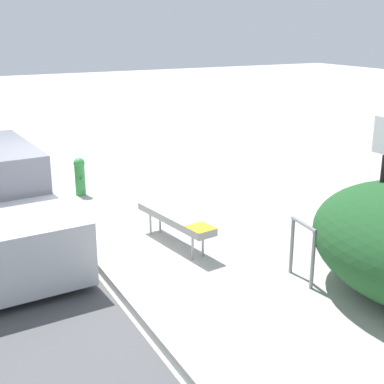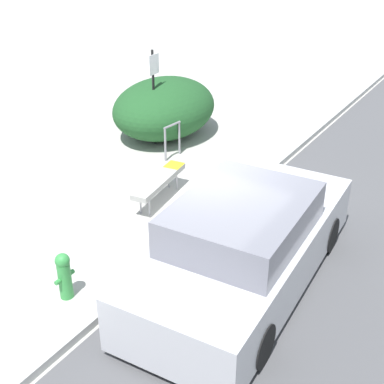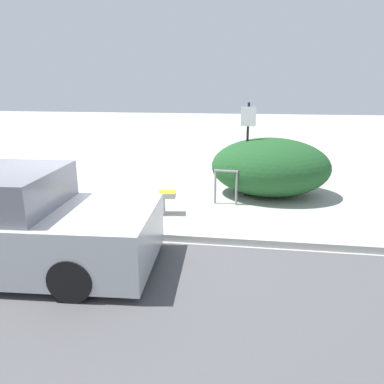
# 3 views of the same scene
# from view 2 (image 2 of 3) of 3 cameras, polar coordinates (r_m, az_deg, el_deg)

# --- Properties ---
(ground_plane) EXTENTS (60.00, 60.00, 0.00)m
(ground_plane) POSITION_cam_2_polar(r_m,az_deg,el_deg) (9.69, 0.98, -4.07)
(ground_plane) COLOR #ADAAA3
(curb) EXTENTS (60.00, 0.20, 0.13)m
(curb) POSITION_cam_2_polar(r_m,az_deg,el_deg) (9.65, 0.99, -3.74)
(curb) COLOR #A8A8A3
(curb) RESTS_ON ground_plane
(bench) EXTENTS (1.71, 0.57, 0.50)m
(bench) POSITION_cam_2_polar(r_m,az_deg,el_deg) (10.46, -3.51, 1.20)
(bench) COLOR #99999E
(bench) RESTS_ON ground_plane
(bike_rack) EXTENTS (0.55, 0.11, 0.83)m
(bike_rack) POSITION_cam_2_polar(r_m,az_deg,el_deg) (12.31, -2.11, 5.86)
(bike_rack) COLOR gray
(bike_rack) RESTS_ON ground_plane
(sign_post) EXTENTS (0.36, 0.08, 2.30)m
(sign_post) POSITION_cam_2_polar(r_m,az_deg,el_deg) (12.81, -4.09, 10.90)
(sign_post) COLOR black
(sign_post) RESTS_ON ground_plane
(fire_hydrant) EXTENTS (0.36, 0.22, 0.77)m
(fire_hydrant) POSITION_cam_2_polar(r_m,az_deg,el_deg) (8.13, -13.47, -8.55)
(fire_hydrant) COLOR #338C3F
(fire_hydrant) RESTS_ON ground_plane
(shrub_hedge) EXTENTS (2.94, 2.32, 1.44)m
(shrub_hedge) POSITION_cam_2_polar(r_m,az_deg,el_deg) (13.55, -2.97, 8.95)
(shrub_hedge) COLOR #1E4C23
(shrub_hedge) RESTS_ON ground_plane
(parked_car_near) EXTENTS (4.85, 2.17, 1.51)m
(parked_car_near) POSITION_cam_2_polar(r_m,az_deg,el_deg) (8.09, 5.67, -5.68)
(parked_car_near) COLOR black
(parked_car_near) RESTS_ON ground_plane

